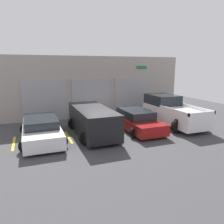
% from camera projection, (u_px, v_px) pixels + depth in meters
% --- Properties ---
extents(ground_plane, '(28.00, 28.00, 0.00)m').
position_uv_depth(ground_plane, '(108.00, 126.00, 14.14)').
color(ground_plane, '#3D3D3F').
extents(shophouse_building, '(14.55, 0.68, 4.55)m').
position_uv_depth(shophouse_building, '(93.00, 87.00, 16.67)').
color(shophouse_building, '#9E9389').
rests_on(shophouse_building, ground).
extents(pickup_truck, '(2.50, 5.00, 1.86)m').
position_uv_depth(pickup_truck, '(171.00, 111.00, 14.51)').
color(pickup_truck, white).
rests_on(pickup_truck, ground).
extents(sedan_white, '(2.22, 4.56, 1.19)m').
position_uv_depth(sedan_white, '(41.00, 130.00, 11.41)').
color(sedan_white, white).
rests_on(sedan_white, ground).
extents(sedan_side, '(2.12, 4.54, 1.23)m').
position_uv_depth(sedan_side, '(136.00, 120.00, 13.36)').
color(sedan_side, maroon).
rests_on(sedan_side, ground).
extents(van_right, '(2.26, 4.83, 1.54)m').
position_uv_depth(van_right, '(92.00, 120.00, 12.31)').
color(van_right, black).
rests_on(van_right, ground).
extents(parking_stripe_far_left, '(0.12, 2.20, 0.01)m').
position_uv_depth(parking_stripe_far_left, '(14.00, 143.00, 11.02)').
color(parking_stripe_far_left, gold).
rests_on(parking_stripe_far_left, ground).
extents(parking_stripe_left, '(0.12, 2.20, 0.01)m').
position_uv_depth(parking_stripe_left, '(68.00, 137.00, 12.00)').
color(parking_stripe_left, gold).
rests_on(parking_stripe_left, ground).
extents(parking_stripe_centre, '(0.12, 2.20, 0.01)m').
position_uv_depth(parking_stripe_centre, '(115.00, 132.00, 12.97)').
color(parking_stripe_centre, gold).
rests_on(parking_stripe_centre, ground).
extents(parking_stripe_right, '(0.12, 2.20, 0.01)m').
position_uv_depth(parking_stripe_right, '(155.00, 127.00, 13.94)').
color(parking_stripe_right, gold).
rests_on(parking_stripe_right, ground).
extents(parking_stripe_far_right, '(0.12, 2.20, 0.01)m').
position_uv_depth(parking_stripe_far_right, '(190.00, 123.00, 14.92)').
color(parking_stripe_far_right, gold).
rests_on(parking_stripe_far_right, ground).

